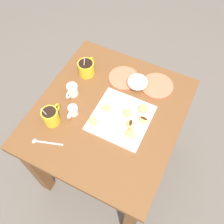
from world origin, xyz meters
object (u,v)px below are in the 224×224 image
dining_table (109,126)px  beignet_4 (107,108)px  saucer_coral_right (124,78)px  beignet_3 (93,121)px  saucer_coral_left (157,86)px  beignet_6 (144,120)px  coffee_mug_yellow_right (86,68)px  pastry_plate_square (121,118)px  ice_cream_bowl (138,81)px  chocolate_sauce_pitcher (73,110)px  beignet_1 (127,113)px  beignet_0 (131,124)px  beignet_2 (131,134)px  cream_pitcher_white (72,90)px  coffee_mug_yellow_left (51,116)px  beignet_5 (143,109)px

dining_table → beignet_4: size_ratio=15.77×
saucer_coral_right → beignet_3: size_ratio=3.54×
saucer_coral_left → beignet_6: (-0.26, -0.02, 0.03)m
coffee_mug_yellow_right → saucer_coral_right: 0.23m
pastry_plate_square → ice_cream_bowl: (0.25, 0.01, 0.03)m
chocolate_sauce_pitcher → saucer_coral_right: 0.37m
saucer_coral_left → beignet_3: 0.44m
pastry_plate_square → beignet_6: size_ratio=5.64×
pastry_plate_square → chocolate_sauce_pitcher: bearing=108.5°
pastry_plate_square → ice_cream_bowl: ice_cream_bowl is taller
saucer_coral_right → beignet_1: (-0.23, -0.13, 0.03)m
beignet_0 → beignet_2: (-0.05, -0.02, -0.00)m
cream_pitcher_white → saucer_coral_right: 0.31m
beignet_3 → beignet_6: size_ratio=0.96×
dining_table → coffee_mug_yellow_left: (-0.18, 0.24, 0.21)m
saucer_coral_left → beignet_1: size_ratio=3.79×
dining_table → saucer_coral_left: bearing=-32.0°
beignet_2 → beignet_3: (-0.02, 0.20, 0.00)m
beignet_3 → pastry_plate_square: bearing=-50.2°
pastry_plate_square → beignet_5: size_ratio=5.39×
saucer_coral_left → cream_pitcher_white: bearing=122.8°
beignet_0 → beignet_4: bearing=76.6°
pastry_plate_square → cream_pitcher_white: cream_pitcher_white is taller
beignet_1 → coffee_mug_yellow_right: bearing=63.6°
saucer_coral_left → beignet_5: size_ratio=3.39×
ice_cream_bowl → saucer_coral_left: (0.05, -0.11, -0.03)m
pastry_plate_square → saucer_coral_right: (0.26, 0.10, -0.00)m
saucer_coral_right → coffee_mug_yellow_right: bearing=105.2°
saucer_coral_left → beignet_5: 0.20m
saucer_coral_left → beignet_4: beignet_4 is taller
pastry_plate_square → cream_pitcher_white: 0.32m
pastry_plate_square → beignet_5: 0.13m
dining_table → ice_cream_bowl: 0.31m
beignet_4 → beignet_6: bearing=-84.7°
chocolate_sauce_pitcher → beignet_5: (0.18, -0.33, 0.00)m
pastry_plate_square → beignet_2: beignet_2 is taller
cream_pitcher_white → saucer_coral_left: cream_pitcher_white is taller
beignet_1 → beignet_5: (0.07, -0.06, -0.00)m
ice_cream_bowl → beignet_1: size_ratio=2.38×
chocolate_sauce_pitcher → beignet_1: chocolate_sauce_pitcher is taller
coffee_mug_yellow_right → chocolate_sauce_pitcher: size_ratio=1.44×
saucer_coral_left → beignet_1: beignet_1 is taller
pastry_plate_square → beignet_0: (-0.03, -0.07, 0.02)m
cream_pitcher_white → coffee_mug_yellow_right: bearing=2.0°
saucer_coral_left → beignet_2: beignet_2 is taller
coffee_mug_yellow_left → beignet_1: size_ratio=2.96×
pastry_plate_square → chocolate_sauce_pitcher: 0.26m
beignet_6 → ice_cream_bowl: bearing=30.6°
chocolate_sauce_pitcher → beignet_4: chocolate_sauce_pitcher is taller
beignet_5 → ice_cream_bowl: bearing=33.3°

